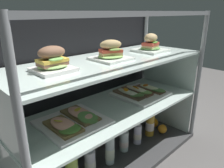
{
  "coord_description": "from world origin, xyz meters",
  "views": [
    {
      "loc": [
        -0.87,
        -0.89,
        0.98
      ],
      "look_at": [
        0.0,
        0.0,
        0.55
      ],
      "focal_mm": 34.01,
      "sensor_mm": 36.0,
      "label": 1
    }
  ],
  "objects_px": {
    "plated_roll_sandwich_mid_left": "(151,45)",
    "juice_bottle_back_right": "(124,141)",
    "juice_bottle_near_post": "(138,134)",
    "open_sandwich_tray_left_of_center": "(73,121)",
    "plated_roll_sandwich_near_right_corner": "(111,53)",
    "open_sandwich_tray_near_right_corner": "(140,92)",
    "orange_fruit_near_left_post": "(162,129)",
    "juice_bottle_front_right_end": "(110,150)",
    "orange_fruit_beside_bottles": "(154,123)",
    "juice_bottle_back_center": "(150,124)",
    "plated_roll_sandwich_far_right": "(52,61)",
    "juice_bottle_back_left": "(90,162)"
  },
  "relations": [
    {
      "from": "plated_roll_sandwich_mid_left",
      "to": "juice_bottle_back_right",
      "type": "bearing_deg",
      "value": -175.45
    },
    {
      "from": "juice_bottle_near_post",
      "to": "open_sandwich_tray_left_of_center",
      "type": "bearing_deg",
      "value": 177.17
    },
    {
      "from": "juice_bottle_near_post",
      "to": "plated_roll_sandwich_near_right_corner",
      "type": "bearing_deg",
      "value": 173.05
    },
    {
      "from": "plated_roll_sandwich_near_right_corner",
      "to": "open_sandwich_tray_left_of_center",
      "type": "relative_size",
      "value": 0.6
    },
    {
      "from": "plated_roll_sandwich_near_right_corner",
      "to": "plated_roll_sandwich_mid_left",
      "type": "relative_size",
      "value": 0.98
    },
    {
      "from": "open_sandwich_tray_near_right_corner",
      "to": "orange_fruit_near_left_post",
      "type": "distance_m",
      "value": 0.41
    },
    {
      "from": "open_sandwich_tray_left_of_center",
      "to": "open_sandwich_tray_near_right_corner",
      "type": "distance_m",
      "value": 0.59
    },
    {
      "from": "juice_bottle_near_post",
      "to": "orange_fruit_near_left_post",
      "type": "distance_m",
      "value": 0.27
    },
    {
      "from": "juice_bottle_front_right_end",
      "to": "orange_fruit_beside_bottles",
      "type": "xyz_separation_m",
      "value": [
        0.58,
        0.07,
        -0.06
      ]
    },
    {
      "from": "juice_bottle_near_post",
      "to": "juice_bottle_back_center",
      "type": "height_order",
      "value": "juice_bottle_back_center"
    },
    {
      "from": "juice_bottle_front_right_end",
      "to": "juice_bottle_back_center",
      "type": "height_order",
      "value": "juice_bottle_front_right_end"
    },
    {
      "from": "juice_bottle_back_right",
      "to": "juice_bottle_near_post",
      "type": "relative_size",
      "value": 0.94
    },
    {
      "from": "plated_roll_sandwich_mid_left",
      "to": "juice_bottle_back_center",
      "type": "height_order",
      "value": "plated_roll_sandwich_mid_left"
    },
    {
      "from": "plated_roll_sandwich_far_right",
      "to": "juice_bottle_back_center",
      "type": "distance_m",
      "value": 1.0
    },
    {
      "from": "plated_roll_sandwich_mid_left",
      "to": "orange_fruit_near_left_post",
      "type": "bearing_deg",
      "value": -38.66
    },
    {
      "from": "plated_roll_sandwich_near_right_corner",
      "to": "plated_roll_sandwich_mid_left",
      "type": "distance_m",
      "value": 0.39
    },
    {
      "from": "open_sandwich_tray_near_right_corner",
      "to": "juice_bottle_back_left",
      "type": "relative_size",
      "value": 1.61
    },
    {
      "from": "plated_roll_sandwich_mid_left",
      "to": "juice_bottle_front_right_end",
      "type": "bearing_deg",
      "value": -173.84
    },
    {
      "from": "juice_bottle_near_post",
      "to": "juice_bottle_back_left",
      "type": "bearing_deg",
      "value": 179.81
    },
    {
      "from": "open_sandwich_tray_near_right_corner",
      "to": "juice_bottle_near_post",
      "type": "xyz_separation_m",
      "value": [
        -0.06,
        -0.04,
        -0.31
      ]
    },
    {
      "from": "plated_roll_sandwich_far_right",
      "to": "plated_roll_sandwich_near_right_corner",
      "type": "relative_size",
      "value": 0.87
    },
    {
      "from": "juice_bottle_back_center",
      "to": "orange_fruit_beside_bottles",
      "type": "distance_m",
      "value": 0.15
    },
    {
      "from": "juice_bottle_back_left",
      "to": "orange_fruit_beside_bottles",
      "type": "height_order",
      "value": "juice_bottle_back_left"
    },
    {
      "from": "juice_bottle_back_center",
      "to": "juice_bottle_front_right_end",
      "type": "bearing_deg",
      "value": -177.62
    },
    {
      "from": "open_sandwich_tray_left_of_center",
      "to": "open_sandwich_tray_near_right_corner",
      "type": "xyz_separation_m",
      "value": [
        0.59,
        0.01,
        0.0
      ]
    },
    {
      "from": "juice_bottle_back_left",
      "to": "orange_fruit_beside_bottles",
      "type": "xyz_separation_m",
      "value": [
        0.74,
        0.05,
        -0.04
      ]
    },
    {
      "from": "plated_roll_sandwich_far_right",
      "to": "juice_bottle_back_left",
      "type": "height_order",
      "value": "plated_roll_sandwich_far_right"
    },
    {
      "from": "juice_bottle_back_left",
      "to": "juice_bottle_near_post",
      "type": "bearing_deg",
      "value": -0.19
    },
    {
      "from": "open_sandwich_tray_left_of_center",
      "to": "juice_bottle_back_center",
      "type": "xyz_separation_m",
      "value": [
        0.69,
        -0.02,
        -0.28
      ]
    },
    {
      "from": "orange_fruit_near_left_post",
      "to": "plated_roll_sandwich_near_right_corner",
      "type": "bearing_deg",
      "value": 170.45
    },
    {
      "from": "juice_bottle_back_right",
      "to": "orange_fruit_near_left_post",
      "type": "relative_size",
      "value": 2.75
    },
    {
      "from": "plated_roll_sandwich_far_right",
      "to": "orange_fruit_near_left_post",
      "type": "distance_m",
      "value": 1.12
    },
    {
      "from": "juice_bottle_back_left",
      "to": "juice_bottle_near_post",
      "type": "relative_size",
      "value": 1.02
    },
    {
      "from": "plated_roll_sandwich_far_right",
      "to": "juice_bottle_near_post",
      "type": "distance_m",
      "value": 0.89
    },
    {
      "from": "orange_fruit_beside_bottles",
      "to": "plated_roll_sandwich_near_right_corner",
      "type": "bearing_deg",
      "value": -177.42
    },
    {
      "from": "juice_bottle_back_left",
      "to": "orange_fruit_near_left_post",
      "type": "relative_size",
      "value": 2.96
    },
    {
      "from": "juice_bottle_near_post",
      "to": "juice_bottle_front_right_end",
      "type": "bearing_deg",
      "value": -177.16
    },
    {
      "from": "orange_fruit_beside_bottles",
      "to": "open_sandwich_tray_near_right_corner",
      "type": "bearing_deg",
      "value": -176.04
    },
    {
      "from": "open_sandwich_tray_left_of_center",
      "to": "open_sandwich_tray_near_right_corner",
      "type": "height_order",
      "value": "open_sandwich_tray_near_right_corner"
    },
    {
      "from": "juice_bottle_near_post",
      "to": "orange_fruit_beside_bottles",
      "type": "relative_size",
      "value": 2.61
    },
    {
      "from": "open_sandwich_tray_left_of_center",
      "to": "orange_fruit_near_left_post",
      "type": "bearing_deg",
      "value": -5.83
    },
    {
      "from": "plated_roll_sandwich_far_right",
      "to": "juice_bottle_back_left",
      "type": "distance_m",
      "value": 0.66
    },
    {
      "from": "plated_roll_sandwich_far_right",
      "to": "plated_roll_sandwich_near_right_corner",
      "type": "xyz_separation_m",
      "value": [
        0.38,
        -0.01,
        -0.01
      ]
    },
    {
      "from": "plated_roll_sandwich_near_right_corner",
      "to": "juice_bottle_back_center",
      "type": "relative_size",
      "value": 0.83
    },
    {
      "from": "juice_bottle_front_right_end",
      "to": "open_sandwich_tray_left_of_center",
      "type": "bearing_deg",
      "value": 169.97
    },
    {
      "from": "juice_bottle_back_left",
      "to": "juice_bottle_front_right_end",
      "type": "relative_size",
      "value": 0.83
    },
    {
      "from": "juice_bottle_back_right",
      "to": "orange_fruit_near_left_post",
      "type": "xyz_separation_m",
      "value": [
        0.39,
        -0.07,
        -0.04
      ]
    },
    {
      "from": "plated_roll_sandwich_mid_left",
      "to": "open_sandwich_tray_left_of_center",
      "type": "xyz_separation_m",
      "value": [
        -0.68,
        -0.01,
        -0.34
      ]
    },
    {
      "from": "juice_bottle_back_left",
      "to": "juice_bottle_near_post",
      "type": "xyz_separation_m",
      "value": [
        0.45,
        -0.0,
        -0.0
      ]
    },
    {
      "from": "orange_fruit_beside_bottles",
      "to": "juice_bottle_near_post",
      "type": "bearing_deg",
      "value": -169.33
    }
  ]
}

